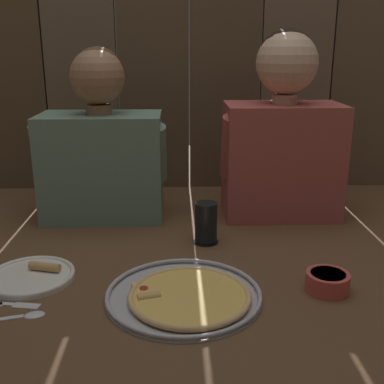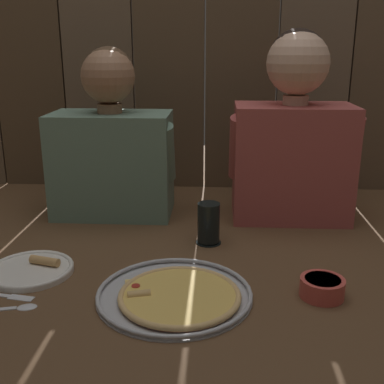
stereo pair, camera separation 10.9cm
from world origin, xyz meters
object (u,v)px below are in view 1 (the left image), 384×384
Objects in this scene: pizza_tray at (186,295)px; drinking_glass at (206,223)px; dinner_plate at (31,276)px; diner_left at (101,146)px; diner_right at (283,133)px; dipping_bowl at (328,281)px.

pizza_tray is 2.96× the size of drinking_glass.
dinner_plate is 0.53m from diner_left.
diner_right is (0.27, 0.24, 0.22)m from drinking_glass.
dipping_bowl is 0.60m from diner_right.
drinking_glass is at bearing 26.24° from dinner_plate.
dipping_bowl is at bearing 4.90° from pizza_tray.
dipping_bowl is 0.83m from diner_left.
dinner_plate is at bearing -153.76° from drinking_glass.
pizza_tray is 0.65× the size of diner_left.
dinner_plate is 2.10× the size of dipping_bowl.
diner_right reaches higher than diner_left.
dinner_plate is at bearing 164.29° from pizza_tray.
drinking_glass reaches higher than dinner_plate.
diner_right is (0.33, 0.57, 0.27)m from pizza_tray.
diner_right is at bearing 90.30° from dipping_bowl.
dinner_plate is at bearing -146.87° from diner_right.
diner_right is at bearing 42.64° from drinking_glass.
dipping_bowl reaches higher than pizza_tray.
diner_left is (0.12, 0.46, 0.23)m from dinner_plate.
pizza_tray is at bearing -101.38° from drinking_glass.
diner_left is 0.60m from diner_right.
drinking_glass is 0.40m from dipping_bowl.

